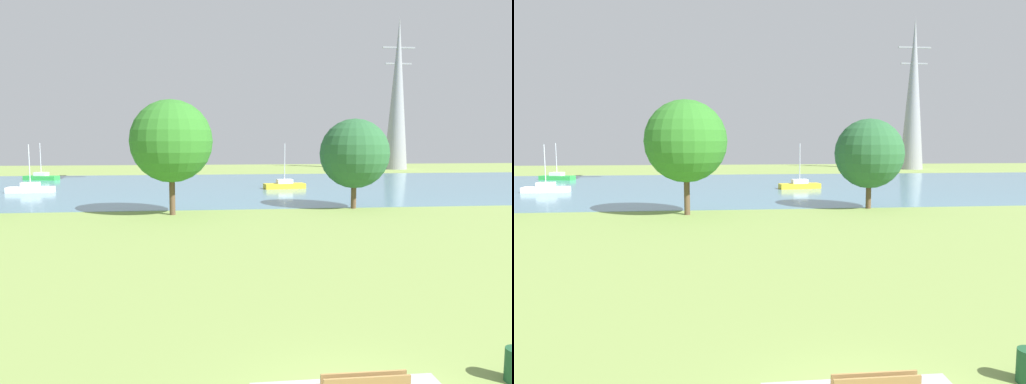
% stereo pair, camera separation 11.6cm
% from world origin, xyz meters
% --- Properties ---
extents(ground_plane, '(160.00, 160.00, 0.00)m').
position_xyz_m(ground_plane, '(0.00, 22.00, 0.00)').
color(ground_plane, '#7F994C').
extents(water_surface, '(140.00, 40.00, 0.02)m').
position_xyz_m(water_surface, '(0.00, 50.00, 0.01)').
color(water_surface, '#56869D').
rests_on(water_surface, ground).
extents(sailboat_white, '(4.84, 1.64, 5.18)m').
position_xyz_m(sailboat_white, '(-21.87, 45.21, 0.44)').
color(sailboat_white, white).
rests_on(sailboat_white, water_surface).
extents(sailboat_green, '(5.02, 2.64, 5.22)m').
position_xyz_m(sailboat_green, '(-26.09, 61.94, 0.44)').
color(sailboat_green, green).
rests_on(sailboat_green, water_surface).
extents(sailboat_yellow, '(4.96, 2.16, 5.26)m').
position_xyz_m(sailboat_yellow, '(6.18, 46.33, 0.44)').
color(sailboat_yellow, yellow).
rests_on(sailboat_yellow, water_surface).
extents(tree_west_far, '(6.23, 6.23, 8.71)m').
position_xyz_m(tree_west_far, '(-5.59, 27.85, 5.58)').
color(tree_west_far, brown).
rests_on(tree_west_far, ground).
extents(tree_west_near, '(5.73, 5.73, 7.43)m').
position_xyz_m(tree_west_near, '(9.20, 29.73, 4.56)').
color(tree_west_near, brown).
rests_on(tree_west_near, ground).
extents(electricity_pylon, '(6.40, 4.40, 28.92)m').
position_xyz_m(electricity_pylon, '(34.02, 81.47, 14.47)').
color(electricity_pylon, gray).
rests_on(electricity_pylon, ground).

